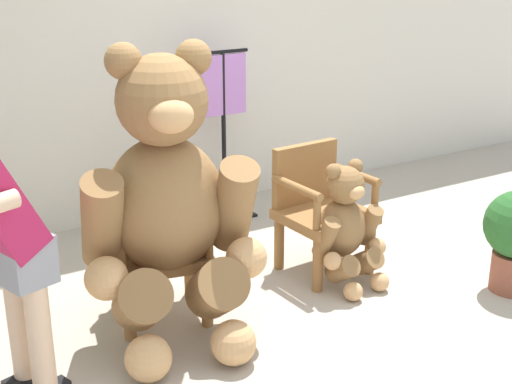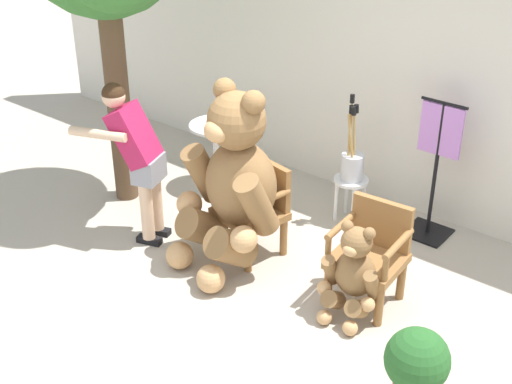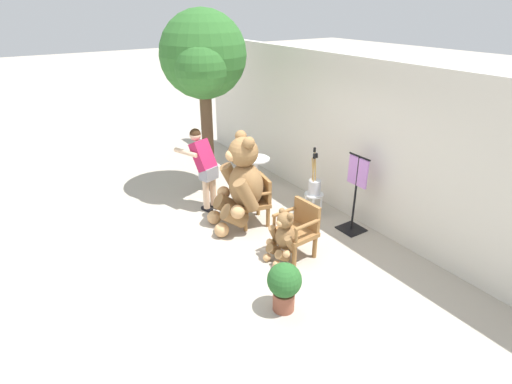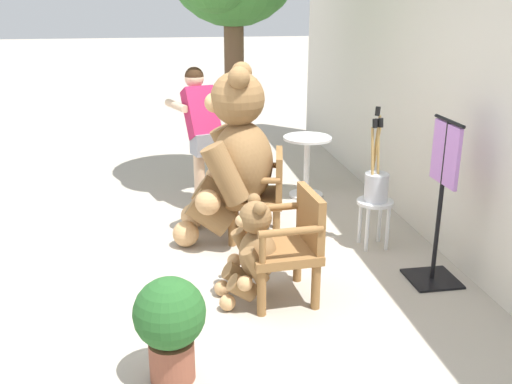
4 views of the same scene
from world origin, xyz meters
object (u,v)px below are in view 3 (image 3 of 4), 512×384
(white_stool, at_px, (314,199))
(potted_plant, at_px, (284,284))
(round_side_table, at_px, (256,171))
(person_visitor, at_px, (204,163))
(brush_bucket, at_px, (314,184))
(patio_tree, at_px, (203,59))
(clothing_display_stand, at_px, (355,192))
(wooden_chair_right, at_px, (298,228))
(teddy_bear_large, at_px, (241,183))
(wooden_chair_left, at_px, (255,199))
(teddy_bear_small, at_px, (283,237))

(white_stool, relative_size, potted_plant, 0.68)
(white_stool, height_order, round_side_table, round_side_table)
(person_visitor, bearing_deg, brush_bucket, 46.92)
(person_visitor, distance_m, brush_bucket, 2.05)
(round_side_table, height_order, patio_tree, patio_tree)
(person_visitor, distance_m, clothing_display_stand, 2.75)
(person_visitor, bearing_deg, clothing_display_stand, 39.22)
(wooden_chair_right, distance_m, clothing_display_stand, 1.28)
(teddy_bear_large, bearing_deg, wooden_chair_left, 83.45)
(wooden_chair_right, relative_size, clothing_display_stand, 0.63)
(teddy_bear_small, bearing_deg, wooden_chair_right, 91.46)
(round_side_table, bearing_deg, clothing_display_stand, 12.91)
(teddy_bear_small, height_order, person_visitor, person_visitor)
(wooden_chair_right, height_order, teddy_bear_small, wooden_chair_right)
(wooden_chair_right, bearing_deg, round_side_table, 162.35)
(round_side_table, relative_size, clothing_display_stand, 0.53)
(teddy_bear_small, distance_m, person_visitor, 2.26)
(teddy_bear_large, bearing_deg, brush_bucket, 71.14)
(person_visitor, bearing_deg, wooden_chair_right, 12.55)
(wooden_chair_right, height_order, round_side_table, wooden_chair_right)
(brush_bucket, bearing_deg, person_visitor, -133.08)
(wooden_chair_left, bearing_deg, teddy_bear_large, -96.55)
(round_side_table, bearing_deg, wooden_chair_left, -33.64)
(wooden_chair_left, xyz_separation_m, person_visitor, (-0.98, -0.49, 0.45))
(white_stool, bearing_deg, person_visitor, -133.07)
(clothing_display_stand, bearing_deg, wooden_chair_right, -87.22)
(potted_plant, bearing_deg, wooden_chair_left, 156.08)
(wooden_chair_left, xyz_separation_m, potted_plant, (2.09, -0.93, -0.07))
(wooden_chair_left, height_order, round_side_table, wooden_chair_left)
(teddy_bear_large, bearing_deg, person_visitor, -167.20)
(teddy_bear_large, xyz_separation_m, teddy_bear_small, (1.24, -0.02, -0.41))
(teddy_bear_small, height_order, potted_plant, teddy_bear_small)
(wooden_chair_right, height_order, teddy_bear_large, teddy_bear_large)
(teddy_bear_large, relative_size, teddy_bear_small, 1.99)
(wooden_chair_right, xyz_separation_m, teddy_bear_large, (-1.23, -0.27, 0.36))
(wooden_chair_right, xyz_separation_m, round_side_table, (-2.31, 0.73, -0.01))
(person_visitor, bearing_deg, round_side_table, 95.60)
(white_stool, bearing_deg, wooden_chair_right, -51.39)
(teddy_bear_small, xyz_separation_m, round_side_table, (-2.31, 1.02, 0.04))
(patio_tree, height_order, potted_plant, patio_tree)
(teddy_bear_large, bearing_deg, patio_tree, 172.99)
(wooden_chair_right, height_order, brush_bucket, brush_bucket)
(wooden_chair_right, relative_size, person_visitor, 0.56)
(teddy_bear_large, relative_size, white_stool, 3.65)
(potted_plant, relative_size, clothing_display_stand, 0.50)
(white_stool, distance_m, round_side_table, 1.53)
(white_stool, bearing_deg, wooden_chair_left, -111.99)
(teddy_bear_large, height_order, round_side_table, teddy_bear_large)
(round_side_table, bearing_deg, teddy_bear_large, -43.08)
(person_visitor, relative_size, patio_tree, 0.44)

